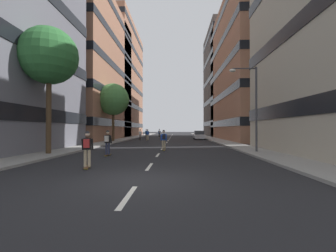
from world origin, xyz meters
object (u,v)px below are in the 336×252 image
Objects in this scene: skater_6 at (148,134)px; street_tree_mid at (113,100)px; skater_2 at (87,147)px; skater_5 at (159,133)px; skater_3 at (140,134)px; skater_1 at (146,133)px; skater_4 at (164,139)px; skater_0 at (108,141)px; streetlamp_right at (251,99)px; street_tree_near at (49,56)px; parked_car_near at (199,135)px.

street_tree_mid is at bearing -129.55° from skater_6.
skater_2 and skater_5 have the same top height.
skater_3 and skater_6 have the same top height.
street_tree_mid reaches higher than skater_1.
skater_4 is at bearing -78.27° from skater_6.
skater_0 is 1.00× the size of skater_6.
skater_3 and skater_5 have the same top height.
skater_3 is at bearing -103.96° from skater_5.
skater_6 is at bearing 118.25° from streetlamp_right.
skater_1 is 1.00× the size of skater_3.
skater_2 is at bearing -46.82° from street_tree_near.
skater_2 is (-10.00, -7.08, -3.12)m from streetlamp_right.
streetlamp_right is at bearing -61.75° from skater_6.
parked_car_near is 23.11m from streetlamp_right.
street_tree_mid reaches higher than skater_0.
street_tree_mid is at bearing 135.69° from streetlamp_right.
skater_0 and skater_4 have the same top height.
street_tree_mid reaches higher than skater_3.
street_tree_near is 1.09× the size of street_tree_mid.
streetlamp_right reaches higher than skater_0.
street_tree_near is at bearing 133.18° from skater_2.
street_tree_mid is 4.60× the size of skater_0.
parked_car_near is at bearing 76.46° from skater_4.
skater_2 is at bearing -144.69° from streetlamp_right.
skater_2 is 1.00× the size of skater_6.
street_tree_near reaches higher than skater_2.
skater_5 is at bearing 71.67° from street_tree_mid.
street_tree_near is at bearing -97.28° from skater_3.
parked_car_near is 0.49× the size of street_tree_near.
skater_2 is 1.00× the size of skater_3.
streetlamp_right is at bearing -72.89° from skater_5.
streetlamp_right is at bearing -15.27° from skater_4.
skater_4 is at bearing 47.45° from skater_0.
skater_2 is at bearing -77.36° from street_tree_mid.
skater_3 is (-10.11, -2.07, 0.29)m from parked_car_near.
street_tree_near is 33.63m from skater_5.
street_tree_near is at bearing 177.39° from skater_0.
skater_0 is 1.00× the size of skater_1.
skater_6 is (-8.72, -3.12, 0.29)m from parked_car_near.
street_tree_near is 23.62m from skater_3.
skater_5 is (2.34, 3.40, 0.00)m from skater_1.
skater_2 is 1.00× the size of skater_5.
skater_4 is at bearing 25.53° from street_tree_near.
skater_1 is (-1.25, 29.44, 0.00)m from skater_0.
skater_0 is 1.00× the size of skater_2.
skater_4 is 1.00× the size of skater_6.
skater_3 is (2.89, 6.23, -5.06)m from street_tree_mid.
street_tree_mid is 4.60× the size of skater_1.
skater_1 is 1.00× the size of skater_4.
parked_car_near is at bearing 19.68° from skater_6.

